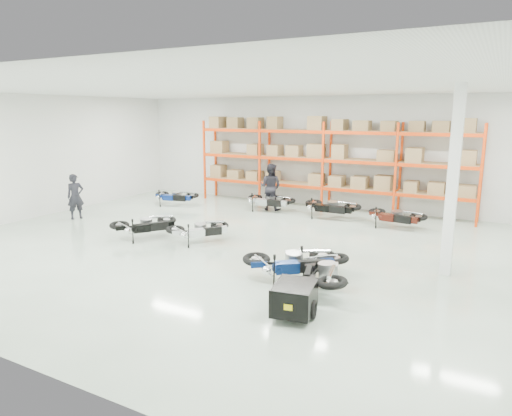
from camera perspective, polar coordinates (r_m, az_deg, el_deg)
The scene contains 14 objects.
room at distance 12.64m, azimuth -1.03°, elevation 4.59°, with size 18.00×18.00×18.00m.
pallet_rack at distance 18.51m, azimuth 8.85°, elevation 6.79°, with size 11.28×0.98×3.62m.
structural_column at distance 11.59m, azimuth 23.37°, elevation 2.95°, with size 0.25×0.25×4.50m, color white.
moto_blue_centre at distance 10.62m, azimuth 4.57°, elevation -6.05°, with size 0.86×1.93×1.18m, color #071A4A, non-canonical shape.
moto_silver_left at distance 13.78m, azimuth -7.07°, elevation -2.26°, with size 0.74×1.67×1.02m, color silver, non-canonical shape.
moto_black_far_left at distance 14.55m, azimuth -13.69°, elevation -1.60°, with size 0.79×1.79×1.09m, color black, non-canonical shape.
moto_touring_right at distance 10.21m, azimuth 8.45°, elevation -7.01°, with size 0.83×1.87×1.14m, color black, non-canonical shape.
trailer at distance 8.88m, azimuth 4.82°, elevation -11.15°, with size 0.89×1.61×0.66m.
moto_back_a at distance 19.44m, azimuth -10.13°, elevation 1.79°, with size 0.74×1.67×1.02m, color navy, non-canonical shape.
moto_back_b at distance 18.06m, azimuth 1.63°, elevation 1.29°, with size 0.78×1.76×1.08m, color #A0A6A9, non-canonical shape.
moto_back_c at distance 17.01m, azimuth 9.30°, elevation 0.58°, with size 0.83×1.86×1.14m, color black, non-canonical shape.
moto_back_d at distance 16.11m, azimuth 17.01°, elevation -0.56°, with size 0.77×1.73×1.06m, color #41130D, non-canonical shape.
person_left at distance 17.97m, azimuth -21.64°, elevation 1.34°, with size 0.60×0.40×1.66m, color black.
person_back at distance 18.22m, azimuth 1.82°, elevation 2.65°, with size 0.91×0.71×1.87m, color black.
Camera 1 is at (6.14, -10.94, 3.85)m, focal length 32.00 mm.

